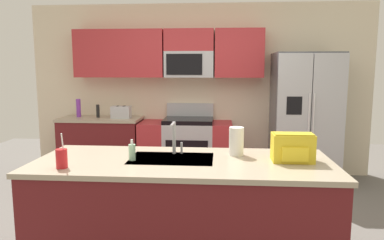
# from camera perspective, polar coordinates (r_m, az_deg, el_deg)

# --- Properties ---
(ground_plane) EXTENTS (9.00, 9.00, 0.00)m
(ground_plane) POSITION_cam_1_polar(r_m,az_deg,el_deg) (3.81, -0.91, -17.16)
(ground_plane) COLOR #66605B
(ground_plane) RESTS_ON ground
(kitchen_wall_unit) EXTENTS (5.20, 0.43, 2.60)m
(kitchen_wall_unit) POSITION_cam_1_polar(r_m,az_deg,el_deg) (5.53, -0.37, 6.54)
(kitchen_wall_unit) COLOR beige
(kitchen_wall_unit) RESTS_ON ground
(back_counter) EXTENTS (1.20, 0.63, 0.90)m
(back_counter) POSITION_cam_1_polar(r_m,az_deg,el_deg) (5.65, -14.11, -4.11)
(back_counter) COLOR maroon
(back_counter) RESTS_ON ground
(range_oven) EXTENTS (1.36, 0.61, 1.10)m
(range_oven) POSITION_cam_1_polar(r_m,az_deg,el_deg) (5.39, -0.95, -4.56)
(range_oven) COLOR #B7BABF
(range_oven) RESTS_ON ground
(refrigerator) EXTENTS (0.90, 0.76, 1.85)m
(refrigerator) POSITION_cam_1_polar(r_m,az_deg,el_deg) (5.34, 17.43, 0.21)
(refrigerator) COLOR #4C4F54
(refrigerator) RESTS_ON ground
(island_counter) EXTENTS (2.39, 0.96, 0.90)m
(island_counter) POSITION_cam_1_polar(r_m,az_deg,el_deg) (3.05, -1.41, -14.54)
(island_counter) COLOR maroon
(island_counter) RESTS_ON ground
(toaster) EXTENTS (0.28, 0.16, 0.18)m
(toaster) POSITION_cam_1_polar(r_m,az_deg,el_deg) (5.42, -11.20, 1.24)
(toaster) COLOR #B7BABF
(toaster) RESTS_ON back_counter
(pepper_mill) EXTENTS (0.05, 0.05, 0.19)m
(pepper_mill) POSITION_cam_1_polar(r_m,az_deg,el_deg) (5.58, -14.72, 1.39)
(pepper_mill) COLOR black
(pepper_mill) RESTS_ON back_counter
(bottle_purple) EXTENTS (0.07, 0.07, 0.27)m
(bottle_purple) POSITION_cam_1_polar(r_m,az_deg,el_deg) (5.72, -17.58, 1.83)
(bottle_purple) COLOR purple
(bottle_purple) RESTS_ON back_counter
(sink_faucet) EXTENTS (0.08, 0.21, 0.28)m
(sink_faucet) POSITION_cam_1_polar(r_m,az_deg,el_deg) (3.07, -2.82, -2.41)
(sink_faucet) COLOR #B7BABF
(sink_faucet) RESTS_ON island_counter
(drink_cup_red) EXTENTS (0.08, 0.08, 0.26)m
(drink_cup_red) POSITION_cam_1_polar(r_m,az_deg,el_deg) (2.83, -20.00, -5.74)
(drink_cup_red) COLOR red
(drink_cup_red) RESTS_ON island_counter
(soap_dispenser) EXTENTS (0.06, 0.06, 0.17)m
(soap_dispenser) POSITION_cam_1_polar(r_m,az_deg,el_deg) (2.93, -9.50, -5.03)
(soap_dispenser) COLOR #A5D8B2
(soap_dispenser) RESTS_ON island_counter
(paper_towel_roll) EXTENTS (0.12, 0.12, 0.24)m
(paper_towel_roll) POSITION_cam_1_polar(r_m,az_deg,el_deg) (3.07, 7.06, -3.36)
(paper_towel_roll) COLOR white
(paper_towel_roll) RESTS_ON island_counter
(backpack) EXTENTS (0.32, 0.22, 0.23)m
(backpack) POSITION_cam_1_polar(r_m,az_deg,el_deg) (2.95, 15.70, -4.14)
(backpack) COLOR yellow
(backpack) RESTS_ON island_counter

